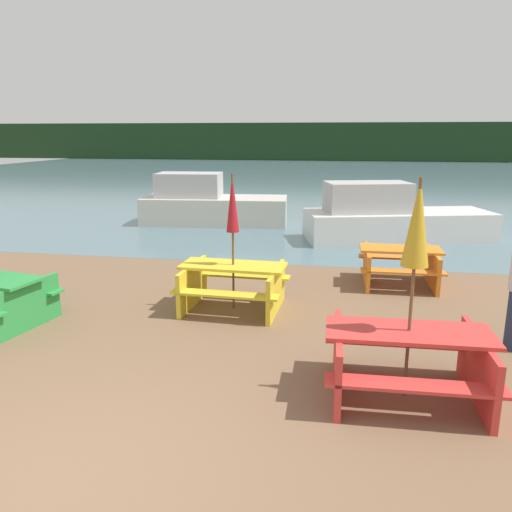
{
  "coord_description": "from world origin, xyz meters",
  "views": [
    {
      "loc": [
        2.36,
        -3.24,
        2.84
      ],
      "look_at": [
        0.93,
        4.75,
        0.85
      ],
      "focal_mm": 35.0,
      "sensor_mm": 36.0,
      "label": 1
    }
  ],
  "objects_px": {
    "boat": "(391,219)",
    "picnic_table_orange": "(400,263)",
    "boat_second": "(210,205)",
    "picnic_table_yellow": "(233,282)",
    "umbrella_gold": "(417,225)",
    "picnic_table_red": "(407,357)",
    "umbrella_crimson": "(233,206)"
  },
  "relations": [
    {
      "from": "picnic_table_red",
      "to": "boat_second",
      "type": "distance_m",
      "value": 11.45
    },
    {
      "from": "umbrella_crimson",
      "to": "boat",
      "type": "relative_size",
      "value": 0.43
    },
    {
      "from": "picnic_table_orange",
      "to": "umbrella_crimson",
      "type": "relative_size",
      "value": 0.68
    },
    {
      "from": "picnic_table_red",
      "to": "picnic_table_orange",
      "type": "distance_m",
      "value": 4.34
    },
    {
      "from": "boat",
      "to": "boat_second",
      "type": "xyz_separation_m",
      "value": [
        -5.56,
        1.69,
        0.02
      ]
    },
    {
      "from": "picnic_table_yellow",
      "to": "boat",
      "type": "distance_m",
      "value": 6.83
    },
    {
      "from": "picnic_table_red",
      "to": "boat_second",
      "type": "bearing_deg",
      "value": 116.21
    },
    {
      "from": "picnic_table_yellow",
      "to": "picnic_table_orange",
      "type": "distance_m",
      "value": 3.41
    },
    {
      "from": "picnic_table_orange",
      "to": "umbrella_crimson",
      "type": "distance_m",
      "value": 3.65
    },
    {
      "from": "picnic_table_orange",
      "to": "boat",
      "type": "xyz_separation_m",
      "value": [
        0.16,
        4.25,
        0.15
      ]
    },
    {
      "from": "umbrella_crimson",
      "to": "picnic_table_red",
      "type": "bearing_deg",
      "value": -44.32
    },
    {
      "from": "umbrella_gold",
      "to": "picnic_table_orange",
      "type": "bearing_deg",
      "value": 85.52
    },
    {
      "from": "picnic_table_yellow",
      "to": "umbrella_crimson",
      "type": "height_order",
      "value": "umbrella_crimson"
    },
    {
      "from": "picnic_table_orange",
      "to": "umbrella_gold",
      "type": "relative_size",
      "value": 0.63
    },
    {
      "from": "boat",
      "to": "picnic_table_yellow",
      "type": "bearing_deg",
      "value": -130.96
    },
    {
      "from": "picnic_table_orange",
      "to": "boat_second",
      "type": "height_order",
      "value": "boat_second"
    },
    {
      "from": "picnic_table_yellow",
      "to": "umbrella_crimson",
      "type": "relative_size",
      "value": 0.79
    },
    {
      "from": "picnic_table_yellow",
      "to": "picnic_table_red",
      "type": "bearing_deg",
      "value": -44.32
    },
    {
      "from": "picnic_table_red",
      "to": "umbrella_crimson",
      "type": "height_order",
      "value": "umbrella_crimson"
    },
    {
      "from": "picnic_table_orange",
      "to": "umbrella_gold",
      "type": "height_order",
      "value": "umbrella_gold"
    },
    {
      "from": "umbrella_crimson",
      "to": "boat_second",
      "type": "relative_size",
      "value": 0.47
    },
    {
      "from": "picnic_table_yellow",
      "to": "umbrella_gold",
      "type": "height_order",
      "value": "umbrella_gold"
    },
    {
      "from": "picnic_table_yellow",
      "to": "picnic_table_orange",
      "type": "relative_size",
      "value": 1.16
    },
    {
      "from": "picnic_table_yellow",
      "to": "umbrella_crimson",
      "type": "distance_m",
      "value": 1.27
    },
    {
      "from": "picnic_table_orange",
      "to": "boat_second",
      "type": "bearing_deg",
      "value": 132.23
    },
    {
      "from": "picnic_table_yellow",
      "to": "umbrella_crimson",
      "type": "bearing_deg",
      "value": 0.0
    },
    {
      "from": "umbrella_gold",
      "to": "boat",
      "type": "bearing_deg",
      "value": 86.66
    },
    {
      "from": "picnic_table_red",
      "to": "umbrella_crimson",
      "type": "relative_size",
      "value": 0.82
    },
    {
      "from": "picnic_table_red",
      "to": "boat_second",
      "type": "height_order",
      "value": "boat_second"
    },
    {
      "from": "picnic_table_red",
      "to": "umbrella_gold",
      "type": "bearing_deg",
      "value": 45.0
    },
    {
      "from": "picnic_table_yellow",
      "to": "umbrella_gold",
      "type": "bearing_deg",
      "value": -44.32
    },
    {
      "from": "boat",
      "to": "picnic_table_orange",
      "type": "bearing_deg",
      "value": -107.04
    }
  ]
}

